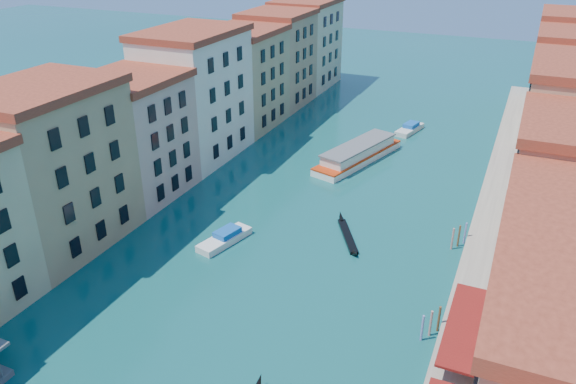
# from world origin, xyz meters

# --- Properties ---
(left_bank_palazzos) EXTENTS (12.80, 128.40, 21.00)m
(left_bank_palazzos) POSITION_xyz_m (-26.00, 64.68, 9.71)
(left_bank_palazzos) COLOR #D0B68D
(left_bank_palazzos) RESTS_ON ground
(right_bank_palazzos) EXTENTS (12.80, 128.40, 21.00)m
(right_bank_palazzos) POSITION_xyz_m (30.00, 65.00, 9.75)
(right_bank_palazzos) COLOR #A95032
(right_bank_palazzos) RESTS_ON ground
(quay) EXTENTS (4.00, 140.00, 1.00)m
(quay) POSITION_xyz_m (22.00, 65.00, 0.50)
(quay) COLOR gray
(quay) RESTS_ON ground
(vaporetto_far) EXTENTS (10.01, 20.50, 2.98)m
(vaporetto_far) POSITION_xyz_m (-0.27, 79.20, 1.34)
(vaporetto_far) COLOR white
(vaporetto_far) RESTS_ON ground
(gondola_far) EXTENTS (6.07, 9.84, 1.54)m
(gondola_far) POSITION_xyz_m (5.91, 54.73, 0.31)
(gondola_far) COLOR black
(gondola_far) RESTS_ON ground
(motorboat_mid) EXTENTS (4.28, 8.05, 1.59)m
(motorboat_mid) POSITION_xyz_m (-7.61, 47.36, 0.62)
(motorboat_mid) COLOR white
(motorboat_mid) RESTS_ON ground
(motorboat_far) EXTENTS (4.14, 8.19, 1.62)m
(motorboat_far) POSITION_xyz_m (4.45, 96.89, 0.63)
(motorboat_far) COLOR silver
(motorboat_far) RESTS_ON ground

